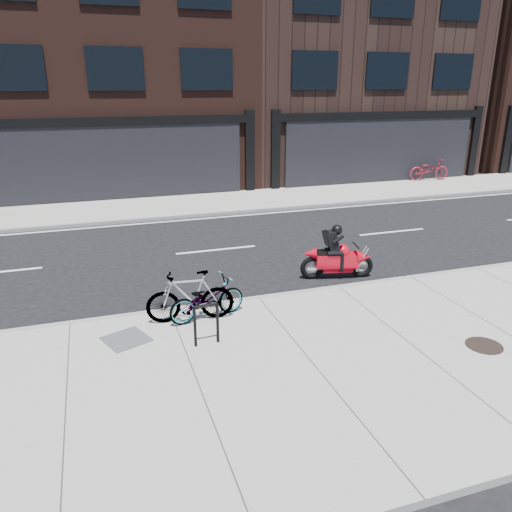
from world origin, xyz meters
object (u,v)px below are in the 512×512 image
object	(u,v)px
manhole_cover	(484,346)
bike_rack	(206,321)
motorcycle	(340,256)
utility_grate	(126,339)
bicycle_front	(207,299)
bicycle_far	(429,169)
bicycle_rear	(190,296)

from	to	relation	value
manhole_cover	bike_rack	bearing A→B (deg)	160.88
motorcycle	utility_grate	size ratio (longest dim) A/B	2.47
bicycle_front	bike_rack	bearing A→B (deg)	153.53
bicycle_front	manhole_cover	distance (m)	5.32
manhole_cover	bicycle_front	bearing A→B (deg)	149.21
bike_rack	bicycle_far	size ratio (longest dim) A/B	0.40
motorcycle	manhole_cover	world-z (taller)	motorcycle
bike_rack	bicycle_front	distance (m)	1.08
manhole_cover	utility_grate	size ratio (longest dim) A/B	0.88
bike_rack	motorcycle	distance (m)	4.74
bike_rack	manhole_cover	xyz separation A→B (m)	(4.81, -1.67, -0.46)
bicycle_front	motorcycle	world-z (taller)	motorcycle
bicycle_far	utility_grate	xyz separation A→B (m)	(-15.52, -12.01, -0.52)
bicycle_far	manhole_cover	bearing A→B (deg)	155.48
bicycle_rear	bicycle_far	xyz separation A→B (m)	(14.21, 11.60, -0.00)
bicycle_rear	utility_grate	distance (m)	1.47
bike_rack	motorcycle	bearing A→B (deg)	32.12
bicycle_rear	bicycle_far	bearing A→B (deg)	135.44
motorcycle	bicycle_far	size ratio (longest dim) A/B	0.93
bicycle_rear	utility_grate	size ratio (longest dim) A/B	2.34
bike_rack	bicycle_front	xyz separation A→B (m)	(0.25, 1.05, -0.04)
bicycle_rear	manhole_cover	size ratio (longest dim) A/B	2.66
bicycle_front	manhole_cover	xyz separation A→B (m)	(4.56, -2.71, -0.42)
bicycle_front	bicycle_rear	world-z (taller)	bicycle_rear
manhole_cover	bicycle_rear	bearing A→B (deg)	150.98
bicycle_far	manhole_cover	distance (m)	17.09
utility_grate	bicycle_far	bearing A→B (deg)	37.73
bike_rack	utility_grate	distance (m)	1.61
bicycle_rear	utility_grate	bearing A→B (deg)	-66.46
bike_rack	bicycle_rear	bearing A→B (deg)	94.76
bike_rack	bicycle_rear	xyz separation A→B (m)	(-0.09, 1.05, 0.06)
utility_grate	bicycle_rear	bearing A→B (deg)	17.33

